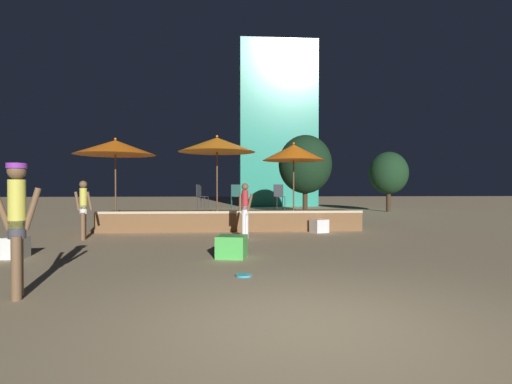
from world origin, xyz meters
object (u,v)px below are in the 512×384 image
Objects in this scene: cube_seat_2 at (16,247)px; patio_umbrella_0 at (115,148)px; cube_seat_1 at (319,226)px; bistro_chair_1 at (279,194)px; patio_umbrella_1 at (217,145)px; background_tree_1 at (305,164)px; person_0 at (83,208)px; person_1 at (245,209)px; bistro_chair_0 at (236,194)px; frisbee_disc at (243,275)px; patio_umbrella_2 at (294,153)px; person_2 at (17,220)px; cube_seat_3 at (232,247)px; background_tree_0 at (389,173)px; bistro_chair_2 at (201,194)px.

patio_umbrella_0 is at bearing 81.07° from cube_seat_2.
bistro_chair_1 is at bearing 128.82° from cube_seat_1.
patio_umbrella_1 is 0.73× the size of background_tree_1.
patio_umbrella_0 is 6.34× the size of cube_seat_2.
cube_seat_1 is 0.36× the size of person_0.
person_1 reaches higher than bistro_chair_1.
bistro_chair_0 is 3.40× the size of frisbee_disc.
cube_seat_2 is at bearing -144.95° from patio_umbrella_2.
person_2 is (-5.10, -7.93, -1.63)m from patio_umbrella_2.
patio_umbrella_2 is (2.61, 0.10, -0.23)m from patio_umbrella_1.
patio_umbrella_2 is 4.26× the size of cube_seat_3.
cube_seat_2 is at bearing -133.75° from background_tree_0.
person_2 is 9.59m from bistro_chair_2.
background_tree_1 is at bearing 61.55° from patio_umbrella_1.
cube_seat_3 is at bearing -147.73° from bistro_chair_2.
bistro_chair_1 is (4.73, 8.89, 0.19)m from person_2.
background_tree_0 is (7.63, 10.28, -0.31)m from patio_umbrella_2.
person_1 is 15.39m from background_tree_0.
background_tree_0 is at bearing 45.41° from patio_umbrella_1.
person_2 is at bearing -113.58° from background_tree_1.
background_tree_0 is (9.81, 15.29, 2.14)m from cube_seat_3.
cube_seat_2 is 16.21m from background_tree_1.
cube_seat_2 is 4.57m from cube_seat_3.
person_1 is at bearing -151.78° from cube_seat_1.
person_2 is at bearing -124.97° from background_tree_0.
patio_umbrella_1 is at bearing -3.37° from patio_umbrella_0.
background_tree_1 reaches higher than person_2.
person_1 is at bearing -127.76° from background_tree_0.
background_tree_1 reaches higher than bistro_chair_1.
person_2 reaches higher than bistro_chair_2.
bistro_chair_2 is (3.12, 3.27, 0.34)m from person_0.
person_2 reaches higher than cube_seat_2.
cube_seat_2 is 0.14× the size of background_tree_0.
bistro_chair_0 is at bearing 148.94° from bistro_chair_1.
bistro_chair_0 is (-2.72, 2.05, 1.03)m from cube_seat_1.
patio_umbrella_0 reaches higher than cube_seat_3.
person_2 is at bearing -127.70° from bistro_chair_1.
background_tree_1 is at bearing 56.41° from cube_seat_2.
cube_seat_1 is at bearing -98.35° from background_tree_1.
patio_umbrella_0 is 5.89m from bistro_chair_1.
person_2 is (1.27, -6.14, 0.15)m from person_0.
cube_seat_2 is at bearing 163.63° from person_0.
cube_seat_1 is 8.64m from cube_seat_2.
bistro_chair_1 is at bearing 78.17° from frisbee_disc.
person_1 is at bearing -110.31° from background_tree_1.
patio_umbrella_1 is 6.77m from cube_seat_2.
bistro_chair_2 is (-2.88, 0.52, 0.00)m from bistro_chair_1.
patio_umbrella_2 is at bearing 73.60° from frisbee_disc.
background_tree_1 is at bearing 62.27° from bistro_chair_1.
person_1 is at bearing -132.69° from bistro_chair_2.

